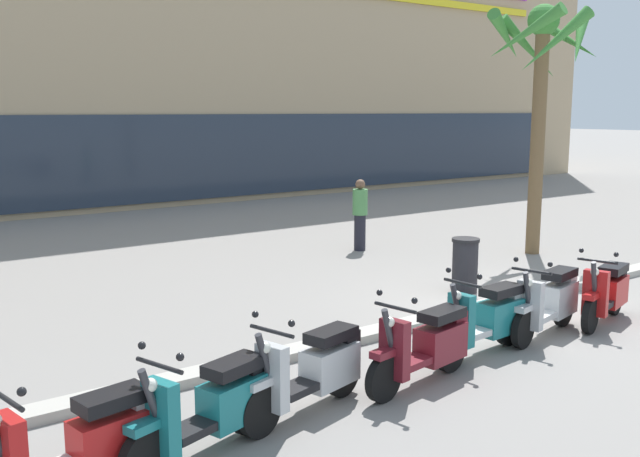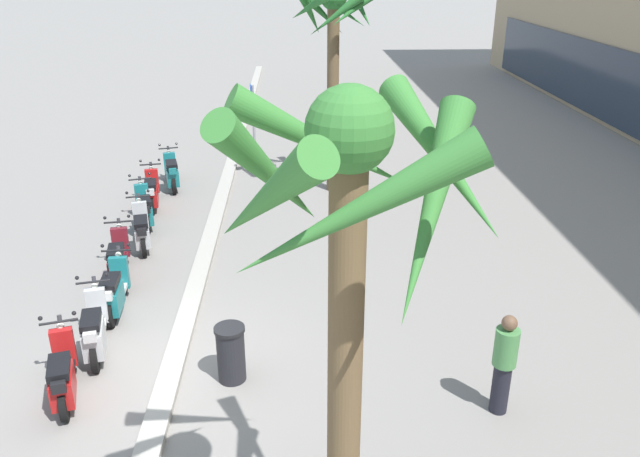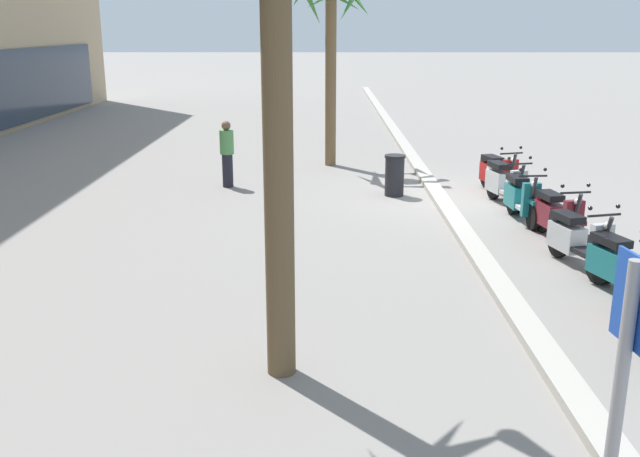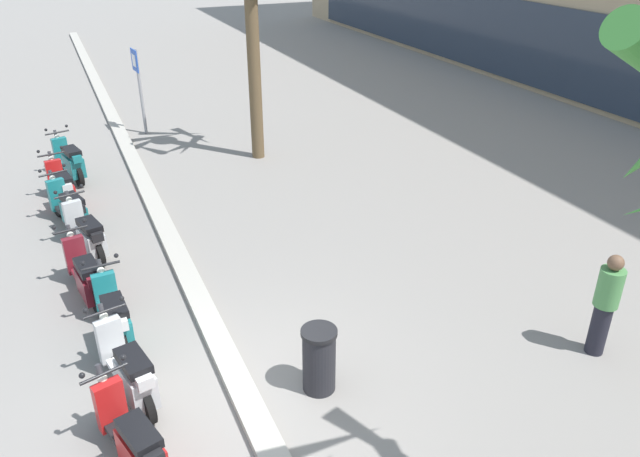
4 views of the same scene
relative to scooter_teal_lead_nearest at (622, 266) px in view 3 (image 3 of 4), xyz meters
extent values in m
plane|color=gray|center=(6.12, 1.60, -0.44)|extent=(200.00, 200.00, 0.00)
cube|color=#ADA89E|center=(6.12, 1.70, -0.38)|extent=(60.00, 0.36, 0.12)
cylinder|color=black|center=(0.48, 0.14, -0.18)|extent=(0.53, 0.25, 0.52)
cube|color=black|center=(-0.18, -0.05, -0.12)|extent=(0.66, 0.44, 0.08)
cube|color=#197075|center=(0.27, 0.08, -0.03)|extent=(0.74, 0.50, 0.42)
cube|color=black|center=(0.29, 0.09, 0.31)|extent=(0.66, 0.46, 0.12)
cube|color=black|center=(0.55, 0.17, 0.21)|extent=(0.29, 0.26, 0.16)
cylinder|color=black|center=(0.52, 0.02, -0.18)|extent=(0.53, 0.22, 0.52)
cylinder|color=black|center=(1.79, 0.34, -0.18)|extent=(0.53, 0.22, 0.52)
cube|color=black|center=(1.10, 0.17, -0.12)|extent=(0.65, 0.42, 0.08)
cube|color=silver|center=(1.57, 0.28, -0.03)|extent=(0.74, 0.48, 0.42)
cube|color=black|center=(1.59, 0.29, 0.31)|extent=(0.66, 0.44, 0.12)
cube|color=silver|center=(0.70, 0.06, 0.11)|extent=(0.22, 0.36, 0.66)
cube|color=silver|center=(0.52, 0.02, 0.11)|extent=(0.35, 0.23, 0.08)
cylinder|color=#333338|center=(0.62, 0.04, 0.26)|extent=(0.29, 0.14, 0.69)
cylinder|color=black|center=(0.70, 0.06, 0.58)|extent=(0.18, 0.55, 0.04)
sphere|color=white|center=(0.60, 0.04, 0.44)|extent=(0.12, 0.12, 0.12)
cube|color=black|center=(1.86, 0.36, 0.21)|extent=(0.28, 0.25, 0.16)
sphere|color=black|center=(0.77, -0.17, 0.70)|extent=(0.07, 0.07, 0.07)
sphere|color=black|center=(0.66, 0.30, 0.70)|extent=(0.07, 0.07, 0.07)
cylinder|color=black|center=(2.05, -0.06, -0.18)|extent=(0.53, 0.18, 0.52)
cylinder|color=black|center=(3.30, 0.15, -0.18)|extent=(0.53, 0.18, 0.52)
cube|color=maroon|center=(2.62, 0.04, -0.12)|extent=(0.64, 0.37, 0.08)
cube|color=maroon|center=(3.09, 0.12, -0.03)|extent=(0.72, 0.43, 0.42)
cube|color=black|center=(3.10, 0.12, 0.31)|extent=(0.64, 0.39, 0.12)
cube|color=maroon|center=(2.22, -0.03, 0.11)|extent=(0.19, 0.36, 0.66)
cube|color=maroon|center=(2.05, -0.06, 0.11)|extent=(0.34, 0.21, 0.08)
cylinder|color=#333338|center=(2.14, -0.04, 0.26)|extent=(0.29, 0.11, 0.69)
cylinder|color=black|center=(2.22, -0.03, 0.58)|extent=(0.13, 0.56, 0.04)
sphere|color=white|center=(2.12, -0.04, 0.44)|extent=(0.12, 0.12, 0.12)
cube|color=maroon|center=(3.38, 0.16, 0.21)|extent=(0.27, 0.24, 0.16)
sphere|color=black|center=(2.28, -0.26, 0.70)|extent=(0.07, 0.07, 0.07)
sphere|color=black|center=(2.20, 0.21, 0.70)|extent=(0.07, 0.07, 0.07)
cylinder|color=black|center=(3.46, 0.29, -0.18)|extent=(0.53, 0.14, 0.52)
cylinder|color=black|center=(4.67, 0.38, -0.18)|extent=(0.53, 0.14, 0.52)
cube|color=silver|center=(4.01, 0.33, -0.12)|extent=(0.62, 0.32, 0.08)
cube|color=#197075|center=(4.45, 0.36, -0.01)|extent=(0.70, 0.37, 0.44)
cube|color=black|center=(4.47, 0.36, 0.35)|extent=(0.62, 0.34, 0.12)
cube|color=#197075|center=(3.64, 0.31, 0.11)|extent=(0.16, 0.35, 0.66)
cube|color=#197075|center=(3.46, 0.29, 0.11)|extent=(0.33, 0.18, 0.08)
cylinder|color=#333338|center=(3.56, 0.30, 0.26)|extent=(0.29, 0.09, 0.69)
cylinder|color=black|center=(3.64, 0.31, 0.58)|extent=(0.08, 0.56, 0.04)
sphere|color=white|center=(3.54, 0.30, 0.44)|extent=(0.12, 0.12, 0.12)
cube|color=silver|center=(4.75, 0.38, 0.25)|extent=(0.25, 0.22, 0.16)
sphere|color=black|center=(3.68, 0.07, 0.70)|extent=(0.07, 0.07, 0.07)
sphere|color=black|center=(3.64, 0.55, 0.70)|extent=(0.07, 0.07, 0.07)
cylinder|color=black|center=(4.72, 0.18, -0.18)|extent=(0.53, 0.21, 0.52)
cylinder|color=black|center=(6.01, 0.47, -0.18)|extent=(0.53, 0.21, 0.52)
cube|color=silver|center=(5.31, 0.31, -0.12)|extent=(0.65, 0.40, 0.08)
cube|color=silver|center=(5.79, 0.42, 0.01)|extent=(0.73, 0.46, 0.46)
cube|color=black|center=(5.81, 0.42, 0.37)|extent=(0.65, 0.42, 0.12)
cube|color=silver|center=(4.89, 0.22, 0.11)|extent=(0.21, 0.36, 0.66)
cube|color=silver|center=(4.72, 0.18, 0.11)|extent=(0.35, 0.22, 0.08)
cylinder|color=#333338|center=(4.81, 0.21, 0.26)|extent=(0.29, 0.13, 0.69)
cylinder|color=black|center=(4.89, 0.22, 0.58)|extent=(0.16, 0.56, 0.04)
sphere|color=white|center=(4.79, 0.20, 0.44)|extent=(0.12, 0.12, 0.12)
cube|color=silver|center=(6.09, 0.48, 0.27)|extent=(0.28, 0.25, 0.16)
sphere|color=black|center=(4.96, -0.01, 0.70)|extent=(0.07, 0.07, 0.07)
sphere|color=black|center=(4.86, 0.46, 0.70)|extent=(0.07, 0.07, 0.07)
cylinder|color=black|center=(6.00, 0.02, -0.18)|extent=(0.53, 0.24, 0.52)
cylinder|color=black|center=(7.16, 0.35, -0.18)|extent=(0.53, 0.24, 0.52)
cube|color=black|center=(6.53, 0.17, -0.12)|extent=(0.65, 0.43, 0.08)
cube|color=red|center=(6.95, 0.29, -0.03)|extent=(0.74, 0.49, 0.42)
cube|color=black|center=(6.97, 0.30, 0.31)|extent=(0.66, 0.45, 0.12)
cube|color=red|center=(6.17, 0.07, 0.11)|extent=(0.23, 0.37, 0.66)
cube|color=red|center=(6.00, 0.02, 0.11)|extent=(0.35, 0.24, 0.08)
cylinder|color=#333338|center=(6.10, 0.05, 0.26)|extent=(0.29, 0.14, 0.69)
cylinder|color=black|center=(6.17, 0.07, 0.58)|extent=(0.19, 0.55, 0.04)
sphere|color=white|center=(6.08, 0.04, 0.44)|extent=(0.12, 0.12, 0.12)
cube|color=black|center=(7.24, 0.37, 0.21)|extent=(0.29, 0.26, 0.16)
sphere|color=black|center=(6.26, -0.15, 0.70)|extent=(0.07, 0.07, 0.07)
sphere|color=black|center=(6.13, 0.31, 0.70)|extent=(0.07, 0.07, 0.07)
cylinder|color=#939399|center=(-5.60, 2.42, 0.76)|extent=(0.09, 0.09, 2.40)
cube|color=#1947B7|center=(-5.59, 2.36, 1.66)|extent=(0.60, 0.08, 0.60)
cylinder|color=brown|center=(10.12, 4.14, 2.06)|extent=(0.30, 0.30, 5.00)
cone|color=#3D8438|center=(10.40, 4.72, 4.04)|extent=(1.46, 0.90, 1.44)
cylinder|color=brown|center=(-2.42, 4.79, 2.17)|extent=(0.32, 0.32, 5.23)
cylinder|color=black|center=(7.25, 6.67, -0.04)|extent=(0.26, 0.26, 0.81)
cylinder|color=#4C8C4C|center=(7.25, 6.67, 0.66)|extent=(0.34, 0.34, 0.58)
sphere|color=brown|center=(7.25, 6.67, 1.06)|extent=(0.22, 0.22, 0.22)
cylinder|color=#232328|center=(6.33, 2.69, 0.01)|extent=(0.44, 0.44, 0.90)
cylinder|color=black|center=(6.33, 2.69, 0.48)|extent=(0.48, 0.48, 0.06)
camera|label=1|loc=(-2.85, -5.55, 2.68)|focal=39.98mm
camera|label=2|loc=(14.58, 3.73, 5.72)|focal=35.28mm
camera|label=3|loc=(-9.66, 4.31, 3.31)|focal=39.62mm
camera|label=4|loc=(12.14, 0.13, 5.24)|focal=34.29mm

